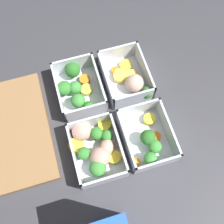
% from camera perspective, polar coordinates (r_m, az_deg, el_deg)
% --- Properties ---
extents(ground_plane, '(4.00, 4.00, 0.00)m').
position_cam_1_polar(ground_plane, '(0.66, 0.00, -0.64)').
color(ground_plane, '#38383D').
extents(container_near_left, '(0.14, 0.11, 0.06)m').
position_cam_1_polar(container_near_left, '(0.62, 7.85, -5.88)').
color(container_near_left, silver).
rests_on(container_near_left, ground_plane).
extents(container_near_right, '(0.15, 0.11, 0.06)m').
position_cam_1_polar(container_near_right, '(0.68, 3.75, 7.14)').
color(container_near_right, silver).
rests_on(container_near_right, ground_plane).
extents(container_far_left, '(0.16, 0.12, 0.06)m').
position_cam_1_polar(container_far_left, '(0.61, -3.60, -7.72)').
color(container_far_left, silver).
rests_on(container_far_left, ground_plane).
extents(container_far_right, '(0.15, 0.11, 0.06)m').
position_cam_1_polar(container_far_right, '(0.67, -7.57, 5.21)').
color(container_far_right, silver).
rests_on(container_far_right, ground_plane).
extents(cutting_board, '(0.28, 0.18, 0.02)m').
position_cam_1_polar(cutting_board, '(0.68, -20.94, -4.18)').
color(cutting_board, olive).
rests_on(cutting_board, ground_plane).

